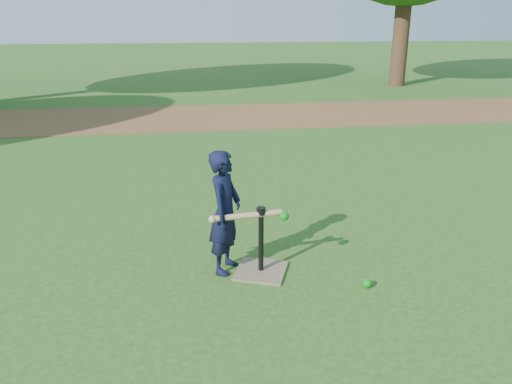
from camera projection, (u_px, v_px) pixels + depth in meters
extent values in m
plane|color=#285116|center=(243.00, 287.00, 4.20)|extent=(80.00, 80.00, 0.00)
cube|color=brown|center=(203.00, 117.00, 11.19)|extent=(24.00, 3.00, 0.01)
imported|color=black|center=(225.00, 212.00, 4.30)|extent=(0.41, 0.47, 1.10)
sphere|color=#0B8317|center=(367.00, 283.00, 4.17)|extent=(0.08, 0.08, 0.08)
cube|color=#77684C|center=(261.00, 271.00, 4.43)|extent=(0.55, 0.55, 0.02)
cylinder|color=black|center=(261.00, 241.00, 4.34)|extent=(0.05, 0.05, 0.55)
cylinder|color=black|center=(261.00, 211.00, 4.24)|extent=(0.08, 0.08, 0.06)
cylinder|color=tan|center=(247.00, 215.00, 4.22)|extent=(0.60, 0.12, 0.05)
sphere|color=tan|center=(212.00, 219.00, 4.14)|extent=(0.06, 0.06, 0.06)
sphere|color=#0B8317|center=(284.00, 216.00, 4.22)|extent=(0.08, 0.08, 0.08)
cylinder|color=#382316|center=(401.00, 30.00, 15.70)|extent=(0.50, 0.50, 3.42)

